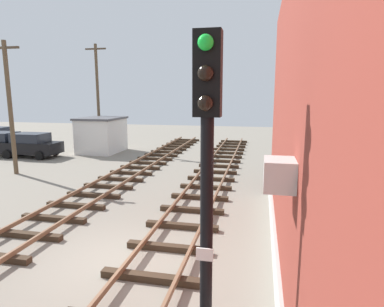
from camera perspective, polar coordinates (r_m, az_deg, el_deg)
name	(u,v)px	position (r m, az deg, el deg)	size (l,w,h in m)	color
ground_plane	(121,260)	(9.65, -12.36, -17.72)	(80.00, 80.00, 0.00)	gray
track_near_building	(160,260)	(9.22, -5.59, -18.02)	(2.50, 48.83, 0.32)	#38281C
track_centre	(9,244)	(11.43, -29.32, -13.58)	(2.50, 48.83, 0.32)	#38281C
signal_mast	(207,181)	(4.46, 2.58, -4.75)	(0.36, 0.40, 5.29)	black
control_hut	(102,135)	(26.90, -15.48, 3.19)	(3.00, 3.80, 2.76)	silver
parked_car_black	(31,145)	(26.54, -26.29, 1.35)	(4.20, 2.04, 1.76)	black
parked_car_silver	(1,143)	(28.42, -30.40, 1.52)	(4.20, 2.04, 1.76)	#B7B7BC
utility_pole_near	(10,106)	(21.02, -29.20, 7.29)	(1.80, 0.24, 7.41)	brown
utility_pole_far	(98,95)	(28.81, -16.13, 9.79)	(1.80, 0.24, 8.61)	brown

